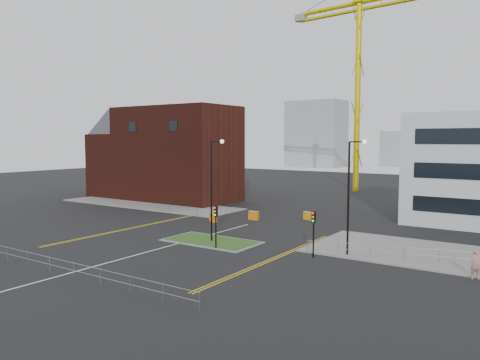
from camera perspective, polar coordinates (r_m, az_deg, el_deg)
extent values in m
plane|color=black|center=(38.08, -13.39, -9.12)|extent=(200.00, 200.00, 0.00)
cube|color=slate|center=(67.23, -11.07, -2.93)|extent=(28.00, 8.00, 0.12)
cube|color=slate|center=(40.24, 25.87, -8.63)|extent=(24.00, 10.00, 0.12)
cube|color=slate|center=(42.48, -3.48, -7.46)|extent=(8.60, 4.60, 0.08)
cube|color=#2B511B|center=(42.48, -3.48, -7.44)|extent=(8.00, 4.00, 0.12)
cube|color=#3F160F|center=(70.99, -7.72, 3.16)|extent=(18.00, 10.00, 14.00)
cube|color=black|center=(70.20, -12.96, 6.33)|extent=(1.40, 0.10, 1.40)
cube|color=black|center=(64.58, -8.09, 6.53)|extent=(1.40, 0.10, 1.40)
cube|color=#3F160F|center=(79.58, -14.15, 1.80)|extent=(6.00, 10.00, 10.00)
cube|color=#2D3038|center=(79.48, -14.23, 5.40)|extent=(6.40, 8.49, 8.49)
cylinder|color=#D8C50C|center=(85.36, 14.13, 9.60)|extent=(1.00, 1.00, 32.62)
cylinder|color=#D8C50C|center=(91.03, 10.78, 19.80)|extent=(12.01, 2.24, 0.80)
cube|color=gray|center=(93.98, 7.43, 18.99)|extent=(2.13, 1.43, 1.20)
cylinder|color=black|center=(41.75, -3.51, -1.48)|extent=(0.16, 0.16, 9.00)
cylinder|color=black|center=(41.13, -2.88, 4.71)|extent=(1.20, 0.10, 0.10)
sphere|color=silver|center=(40.77, -2.21, 4.71)|extent=(0.36, 0.36, 0.36)
cylinder|color=black|center=(37.59, 13.07, -2.31)|extent=(0.16, 0.16, 9.00)
cylinder|color=black|center=(37.09, 14.07, 4.55)|extent=(1.20, 0.10, 0.10)
sphere|color=silver|center=(36.89, 14.95, 4.53)|extent=(0.36, 0.36, 0.36)
cylinder|color=black|center=(39.44, -2.96, -6.27)|extent=(0.12, 0.12, 3.00)
cube|color=black|center=(39.14, -2.98, -3.82)|extent=(0.28, 0.22, 0.90)
sphere|color=red|center=(39.00, -3.09, -3.41)|extent=(0.18, 0.18, 0.18)
sphere|color=orange|center=(39.04, -3.09, -3.85)|extent=(0.18, 0.18, 0.18)
sphere|color=#0CCC33|center=(39.09, -3.09, -4.28)|extent=(0.18, 0.18, 0.18)
cylinder|color=black|center=(37.05, 8.94, -7.05)|extent=(0.12, 0.12, 3.00)
cube|color=black|center=(36.73, 8.98, -4.46)|extent=(0.28, 0.22, 0.90)
sphere|color=red|center=(36.57, 8.90, -4.02)|extent=(0.18, 0.18, 0.18)
sphere|color=orange|center=(36.62, 8.89, -4.49)|extent=(0.18, 0.18, 0.18)
sphere|color=#0CCC33|center=(36.67, 8.88, -4.95)|extent=(0.18, 0.18, 0.18)
cylinder|color=gray|center=(34.20, -20.96, -9.11)|extent=(24.00, 0.04, 0.04)
cylinder|color=gray|center=(34.32, -20.93, -9.92)|extent=(24.00, 0.04, 0.04)
cylinder|color=gray|center=(25.79, -4.94, -14.59)|extent=(0.05, 0.05, 1.10)
cylinder|color=gray|center=(58.07, -7.62, -3.13)|extent=(6.00, 0.04, 0.04)
cylinder|color=gray|center=(58.15, -7.62, -3.62)|extent=(6.00, 0.04, 0.04)
cylinder|color=gray|center=(60.17, -9.75, -3.35)|extent=(0.05, 0.05, 1.10)
cylinder|color=gray|center=(56.21, -5.33, -3.89)|extent=(0.05, 0.05, 1.10)
cylinder|color=gray|center=(37.85, 23.10, -7.84)|extent=(19.01, 5.04, 0.04)
cylinder|color=gray|center=(37.96, 23.08, -8.57)|extent=(19.01, 5.04, 0.04)
cylinder|color=gray|center=(38.55, 8.21, -8.02)|extent=(0.05, 0.05, 1.10)
cube|color=silver|center=(39.41, -11.22, -8.59)|extent=(0.15, 30.00, 0.01)
cube|color=gold|center=(51.19, -11.93, -5.47)|extent=(0.12, 24.00, 0.01)
cube|color=gold|center=(50.97, -11.70, -5.51)|extent=(0.12, 24.00, 0.01)
cube|color=gold|center=(36.79, 3.99, -9.48)|extent=(0.12, 20.00, 0.01)
cube|color=gold|center=(36.65, 4.40, -9.54)|extent=(0.12, 20.00, 0.01)
cube|color=gray|center=(159.74, 9.27, 5.54)|extent=(18.00, 12.00, 22.00)
cube|color=gray|center=(168.60, 22.11, 3.51)|extent=(30.00, 12.00, 12.00)
imported|color=tan|center=(34.88, 26.82, -9.16)|extent=(0.85, 0.74, 1.97)
cube|color=orange|center=(53.55, 1.68, -4.37)|extent=(1.22, 0.47, 1.00)
cube|color=silver|center=(53.47, 1.68, -3.89)|extent=(1.22, 0.47, 0.12)
cube|color=orange|center=(52.27, -3.29, -4.62)|extent=(1.21, 0.82, 0.96)
cube|color=silver|center=(52.20, -3.29, -4.16)|extent=(1.21, 0.82, 0.12)
cube|color=orange|center=(54.19, 8.25, -4.35)|extent=(1.15, 0.68, 0.91)
cube|color=silver|center=(54.12, 8.25, -3.92)|extent=(1.15, 0.68, 0.11)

